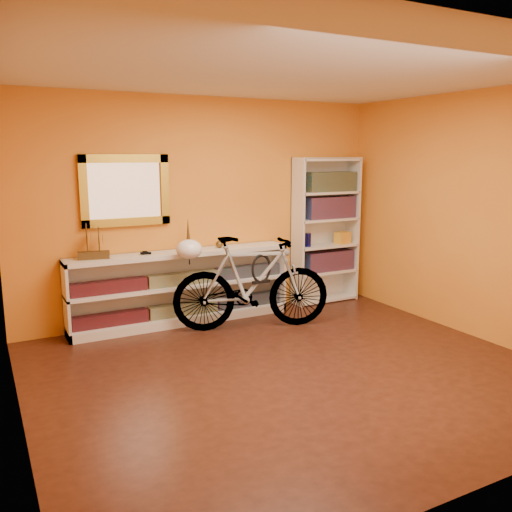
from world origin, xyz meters
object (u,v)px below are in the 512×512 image
console_unit (182,287)px  helmet (189,249)px  bookcase (326,231)px  bicycle (252,283)px

console_unit → helmet: size_ratio=9.10×
bookcase → bicycle: bearing=-157.3°
helmet → bicycle: bearing=-16.9°
bicycle → helmet: 0.80m
console_unit → bicycle: 0.84m
bookcase → helmet: (-2.05, -0.38, -0.02)m
bicycle → helmet: (-0.66, 0.20, 0.40)m
console_unit → bookcase: bookcase is taller
console_unit → bicycle: (0.62, -0.56, 0.10)m
bicycle → bookcase: bearing=-50.4°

